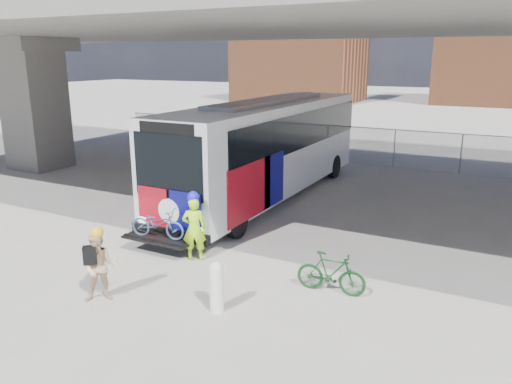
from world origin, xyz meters
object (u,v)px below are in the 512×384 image
Objects in this scene: bus at (268,142)px; cyclist_hivis at (194,227)px; cyclist_tan at (100,266)px; bike_parked at (331,273)px; bollard at (217,285)px.

bus is 6.59m from cyclist_hivis.
cyclist_tan is 5.09m from bike_parked.
bollard is 0.66× the size of cyclist_tan.
bus is 8.31m from bike_parked.
cyclist_tan reaches higher than bollard.
bus reaches higher than cyclist_hivis.
cyclist_tan is (-0.50, -2.84, -0.10)m from cyclist_hivis.
bus reaches higher than bollard.
cyclist_hivis is at bearing 133.67° from bollard.
cyclist_tan is at bearing 52.92° from cyclist_hivis.
bollard is 2.62m from cyclist_tan.
bus reaches higher than bike_parked.
cyclist_tan is at bearing -163.27° from bollard.
bus is 7.61× the size of cyclist_tan.
bike_parked is (3.81, -0.16, -0.42)m from cyclist_hivis.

